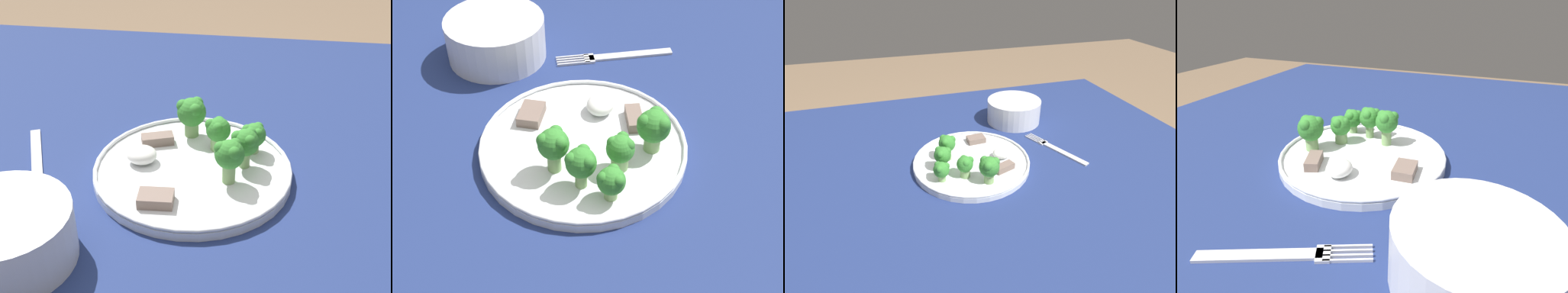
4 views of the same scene
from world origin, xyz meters
The scene contains 12 objects.
table centered at (0.00, 0.00, 0.65)m, with size 1.31×1.02×0.74m.
dinner_plate centered at (0.03, 0.04, 0.75)m, with size 0.28×0.28×0.02m.
fork centered at (0.26, 0.04, 0.74)m, with size 0.09×0.18×0.00m.
cream_bowl centered at (0.22, 0.23, 0.78)m, with size 0.16×0.16×0.07m.
broccoli_floret_near_rim_left centered at (-0.04, 0.02, 0.79)m, with size 0.04×0.04×0.06m.
broccoli_floret_center_left centered at (-0.05, -0.02, 0.78)m, with size 0.04×0.03×0.05m.
broccoli_floret_back_left centered at (-0.02, 0.06, 0.80)m, with size 0.04×0.04×0.06m.
broccoli_floret_front_left centered at (0.00, -0.02, 0.79)m, with size 0.04×0.04×0.05m.
broccoli_floret_center_back centered at (0.04, -0.05, 0.79)m, with size 0.05×0.04×0.06m.
meat_slice_front_slice centered at (0.07, 0.12, 0.76)m, with size 0.05×0.03×0.01m.
meat_slice_middle_slice centered at (0.09, -0.02, 0.76)m, with size 0.05×0.04×0.01m.
sauce_dollop centered at (0.10, 0.03, 0.77)m, with size 0.04×0.04×0.02m.
Camera 4 is at (0.45, 0.22, 1.00)m, focal length 28.00 mm.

